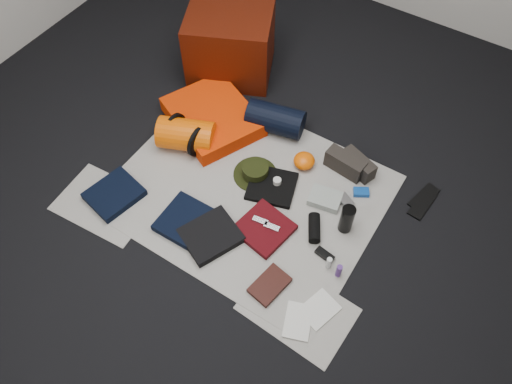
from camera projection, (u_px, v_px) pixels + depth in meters
The scene contains 37 objects.
floor at pixel (248, 193), 3.15m from camera, with size 4.50×4.50×0.02m, color black.
newspaper_mat at pixel (248, 192), 3.14m from camera, with size 1.60×1.30×0.01m, color beige.
newspaper_sheet_front_left at pixel (105, 204), 3.09m from camera, with size 0.58×0.40×0.00m, color beige.
newspaper_sheet_front_right at pixel (298, 309), 2.71m from camera, with size 0.58×0.40×0.00m, color beige.
red_cabinet at pixel (230, 44), 3.57m from camera, with size 0.59×0.49×0.49m, color #491105.
sleeping_pad at pixel (213, 117), 3.42m from camera, with size 0.61×0.50×0.11m, color #E73302.
stuff_sack at pixel (186, 135), 3.27m from camera, with size 0.21×0.21×0.36m, color #E55503.
sack_strap_left at pixel (174, 129), 3.29m from camera, with size 0.22×0.22×0.03m, color black.
sack_strap_right at pixel (199, 141), 3.23m from camera, with size 0.22×0.22×0.03m, color black.
navy_duffel at pixel (275, 119), 3.35m from camera, with size 0.20×0.20×0.38m, color black.
boonie_brim at pixel (255, 174), 3.21m from camera, with size 0.29×0.29×0.01m, color black.
boonie_crown at pixel (255, 170), 3.18m from camera, with size 0.17×0.17×0.07m, color black.
hiking_boot_left at pixel (345, 164), 3.18m from camera, with size 0.26×0.10×0.13m, color #2A2521.
hiking_boot_right at pixel (358, 164), 3.19m from camera, with size 0.24×0.09×0.12m, color #2A2521.
flip_flop_left at pixel (424, 197), 3.11m from camera, with size 0.09×0.23×0.01m, color black.
flip_flop_right at pixel (422, 204), 3.09m from camera, with size 0.09×0.24×0.01m, color black.
trousers_navy_a at pixel (114, 194), 3.10m from camera, with size 0.27×0.31×0.05m, color black.
trousers_navy_b at pixel (184, 220), 3.00m from camera, with size 0.26×0.30×0.05m, color black.
trousers_charcoal at pixel (211, 236), 2.93m from camera, with size 0.28×0.32×0.05m, color black.
black_tshirt at pixel (272, 186), 3.15m from camera, with size 0.29×0.27×0.03m, color black.
red_shirt at pixel (264, 228), 2.97m from camera, with size 0.29×0.29×0.04m, color #48070C.
orange_stuff_sack at pixel (304, 161), 3.22m from camera, with size 0.14×0.14×0.09m, color #E55503.
first_aid_pouch at pixel (325, 199), 3.08m from camera, with size 0.19×0.15×0.05m, color gray.
water_bottle at pixel (347, 219), 2.91m from camera, with size 0.08×0.08×0.20m, color black.
speaker at pixel (314, 228), 2.95m from camera, with size 0.07×0.07×0.18m, color black.
compact_camera at pixel (345, 202), 3.07m from camera, with size 0.11×0.06×0.04m, color #BBBABF.
cyan_case at pixel (361, 192), 3.12m from camera, with size 0.10×0.06×0.03m, color #0F4296.
toiletry_purple at pixel (339, 271), 2.78m from camera, with size 0.03×0.03×0.10m, color #472370.
toiletry_clear at pixel (329, 263), 2.81m from camera, with size 0.03×0.03×0.09m, color silver.
paperback_book at pixel (270, 285), 2.77m from camera, with size 0.14×0.22×0.03m, color black.
map_booklet at pixel (298, 321), 2.66m from camera, with size 0.14×0.20×0.01m, color silver.
map_printout at pixel (319, 309), 2.70m from camera, with size 0.16×0.20×0.01m, color silver.
sunglasses at pixel (325, 255), 2.87m from camera, with size 0.11×0.05×0.03m, color black.
key_cluster at pixel (109, 215), 3.04m from camera, with size 0.06×0.06×0.01m, color #BBBABF.
tape_roll at pixel (277, 181), 3.13m from camera, with size 0.05×0.05×0.04m, color beige.
energy_bar_a at pixel (260, 221), 2.97m from camera, with size 0.10×0.04×0.01m, color #BBBABF.
energy_bar_b at pixel (272, 227), 2.94m from camera, with size 0.10×0.04×0.01m, color #BBBABF.
Camera 1 is at (1.00, -1.47, 2.59)m, focal length 35.00 mm.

